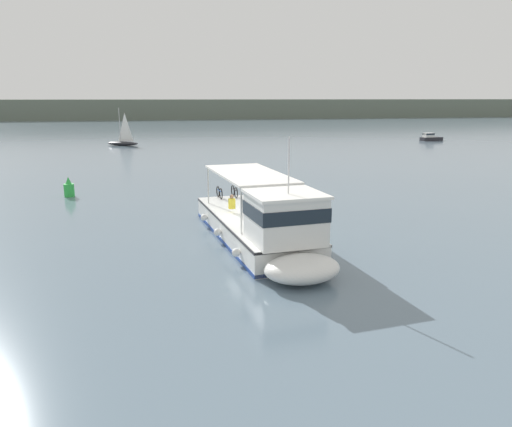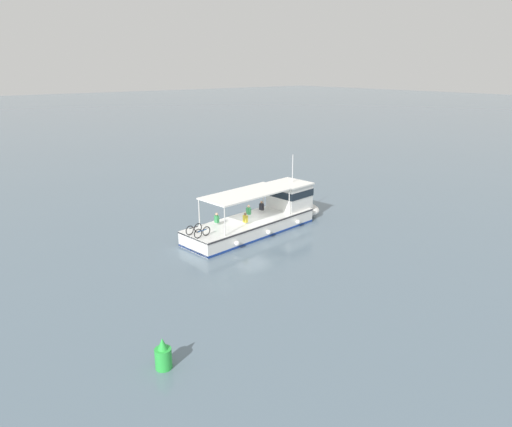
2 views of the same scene
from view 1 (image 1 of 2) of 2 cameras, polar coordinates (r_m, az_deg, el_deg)
The scene contains 6 objects.
ground_plane at distance 23.90m, azimuth -0.20°, elevation -2.99°, with size 400.00×400.00×0.00m, color slate.
distant_shoreline at distance 171.44m, azimuth -10.49°, elevation 12.01°, with size 400.00×28.00×6.30m, color #606B5B.
ferry_main at distance 22.23m, azimuth 0.80°, elevation -1.54°, with size 4.51×13.01×5.32m.
motorboat_far_left at distance 84.42m, azimuth 19.81°, elevation 8.43°, with size 3.73×1.70×1.26m.
sailboat_mid_channel at distance 73.95m, azimuth -15.39°, elevation 8.14°, with size 4.94×3.33×5.40m.
channel_buoy at distance 36.46m, azimuth -21.14°, elevation 2.75°, with size 0.70×0.70×1.40m.
Camera 1 is at (-4.61, -22.46, 6.76)m, focal length 33.99 mm.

